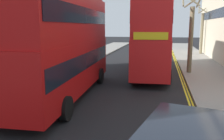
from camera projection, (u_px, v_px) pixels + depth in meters
The scene contains 8 objects.
sidewalk_right at pixel (220, 86), 15.30m from camera, with size 4.00×80.00×0.14m, color gray.
sidewalk_left at pixel (34, 78), 17.92m from camera, with size 4.00×80.00×0.14m, color gray.
kerb_line_outer at pixel (189, 94), 13.81m from camera, with size 0.10×56.00×0.01m, color yellow.
kerb_line_inner at pixel (186, 94), 13.84m from camera, with size 0.10×56.00×0.01m, color yellow.
double_decker_bus_away at pixel (64, 42), 12.85m from camera, with size 3.13×10.90×5.64m.
double_decker_bus_oncoming at pixel (152, 37), 19.19m from camera, with size 3.02×10.87×5.64m.
street_tree_near at pixel (191, 36), 19.16m from camera, with size 1.45×1.53×6.30m.
street_tree_mid at pixel (202, 32), 32.54m from camera, with size 1.42×1.41×6.31m.
Camera 1 is at (2.79, 0.03, 3.83)m, focal length 38.52 mm.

